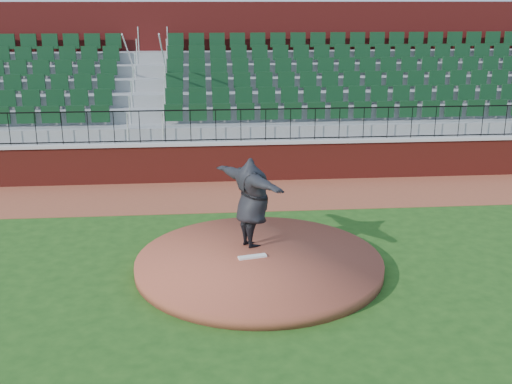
# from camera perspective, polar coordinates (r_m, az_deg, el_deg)

# --- Properties ---
(ground) EXTENTS (90.00, 90.00, 0.00)m
(ground) POSITION_cam_1_polar(r_m,az_deg,el_deg) (13.69, 0.55, -7.08)
(ground) COLOR #1D4413
(ground) RESTS_ON ground
(warning_track) EXTENTS (34.00, 3.20, 0.01)m
(warning_track) POSITION_cam_1_polar(r_m,az_deg,el_deg) (18.72, -1.04, -0.24)
(warning_track) COLOR brown
(warning_track) RESTS_ON ground
(field_wall) EXTENTS (34.00, 0.35, 1.20)m
(field_wall) POSITION_cam_1_polar(r_m,az_deg,el_deg) (20.09, -1.37, 2.75)
(field_wall) COLOR maroon
(field_wall) RESTS_ON ground
(wall_cap) EXTENTS (34.00, 0.45, 0.10)m
(wall_cap) POSITION_cam_1_polar(r_m,az_deg,el_deg) (19.93, -1.38, 4.56)
(wall_cap) COLOR #B7B7B7
(wall_cap) RESTS_ON field_wall
(wall_railing) EXTENTS (34.00, 0.05, 1.00)m
(wall_railing) POSITION_cam_1_polar(r_m,az_deg,el_deg) (19.82, -1.39, 6.11)
(wall_railing) COLOR black
(wall_railing) RESTS_ON wall_cap
(seating_stands) EXTENTS (34.00, 5.10, 4.60)m
(seating_stands) POSITION_cam_1_polar(r_m,az_deg,el_deg) (22.41, -1.85, 8.72)
(seating_stands) COLOR gray
(seating_stands) RESTS_ON ground
(concourse_wall) EXTENTS (34.00, 0.50, 5.50)m
(concourse_wall) POSITION_cam_1_polar(r_m,az_deg,el_deg) (25.13, -2.23, 10.68)
(concourse_wall) COLOR maroon
(concourse_wall) RESTS_ON ground
(pitchers_mound) EXTENTS (5.36, 5.36, 0.25)m
(pitchers_mound) POSITION_cam_1_polar(r_m,az_deg,el_deg) (13.67, 0.29, -6.54)
(pitchers_mound) COLOR brown
(pitchers_mound) RESTS_ON ground
(pitching_rubber) EXTENTS (0.64, 0.28, 0.04)m
(pitching_rubber) POSITION_cam_1_polar(r_m,az_deg,el_deg) (13.64, -0.34, -5.92)
(pitching_rubber) COLOR white
(pitching_rubber) RESTS_ON pitchers_mound
(pitcher) EXTENTS (1.85, 2.55, 2.06)m
(pitcher) POSITION_cam_1_polar(r_m,az_deg,el_deg) (13.93, -0.39, -0.97)
(pitcher) COLOR black
(pitcher) RESTS_ON pitchers_mound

